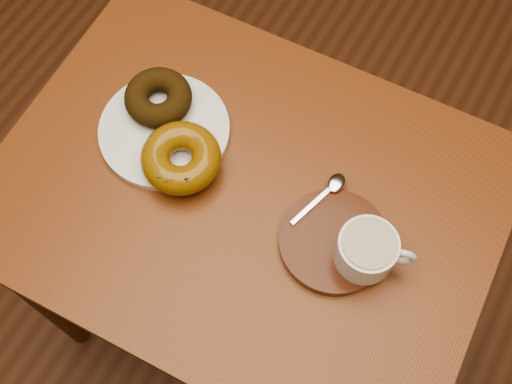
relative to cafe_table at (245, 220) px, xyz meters
The scene contains 8 objects.
ground 0.68m from the cafe_table, 141.87° to the right, with size 6.00×6.00×0.00m, color #5A301C.
cafe_table is the anchor object (origin of this frame).
donut_plate 0.20m from the cafe_table, behind, with size 0.20×0.20×0.01m, color white.
donut_cinnamon 0.24m from the cafe_table, 162.48° to the left, with size 0.10×0.10×0.04m, color #321F0A.
donut_caramel 0.18m from the cafe_table, behind, with size 0.13×0.13×0.04m.
saucer 0.19m from the cafe_table, ahead, with size 0.16×0.16×0.02m, color #3D1608.
coffee_cup 0.25m from the cafe_table, ahead, with size 0.11×0.08×0.06m.
teaspoon 0.18m from the cafe_table, 28.82° to the left, with size 0.04×0.11×0.01m.
Camera 1 is at (0.49, -0.12, 1.56)m, focal length 45.00 mm.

